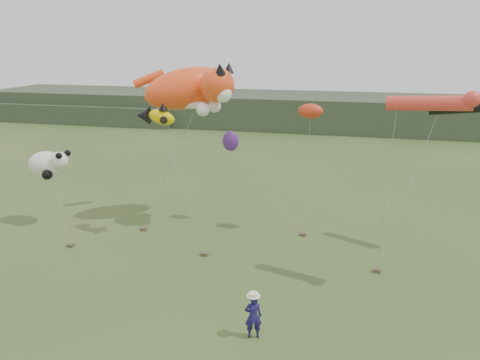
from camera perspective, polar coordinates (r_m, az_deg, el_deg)
ground at (r=20.13m, az=-3.19°, el=-15.44°), size 120.00×120.00×0.00m
headland at (r=62.16m, az=6.02°, el=8.37°), size 90.00×13.00×4.00m
festival_attendant at (r=18.04m, az=1.62°, el=-16.26°), size 0.74×0.59×1.76m
sandbag_anchors at (r=25.47m, az=-2.96°, el=-7.99°), size 16.33×4.71×0.17m
cat_kite at (r=27.61m, az=-5.68°, el=11.06°), size 6.87×5.04×3.15m
fish_kite at (r=25.65m, az=-10.34°, el=7.68°), size 2.44×1.60×1.32m
tube_kites at (r=23.05m, az=24.51°, el=8.34°), size 5.69×6.45×1.82m
panda_kite at (r=29.73m, az=-22.27°, el=1.83°), size 2.70×1.75×1.68m
misc_kites at (r=26.61m, az=3.82°, el=6.61°), size 5.85×1.37×3.01m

